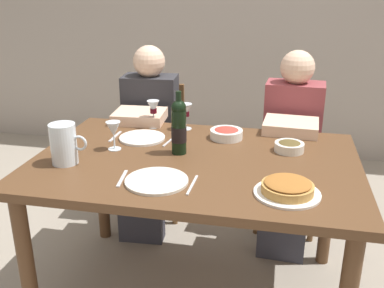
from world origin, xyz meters
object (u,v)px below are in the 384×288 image
object	(u,v)px
dining_table	(195,177)
diner_left	(147,135)
salad_bowl	(226,133)
olive_bowl	(289,146)
water_pitcher	(64,146)
wine_glass_right_diner	(153,108)
chair_right	(291,150)
diner_right	(290,146)
wine_bottle	(179,127)
chair_left	(156,140)
dinner_plate_right_setting	(142,138)
wine_glass_left_diner	(186,111)
dinner_plate_left_setting	(157,181)
wine_glass_centre	(113,130)
baked_tart	(287,188)

from	to	relation	value
dining_table	diner_left	distance (m)	0.80
salad_bowl	olive_bowl	bearing A→B (deg)	-20.42
water_pitcher	wine_glass_right_diner	xyz separation A→B (m)	(0.25, 0.57, 0.03)
chair_right	diner_right	world-z (taller)	diner_right
olive_bowl	diner_right	world-z (taller)	diner_right
wine_bottle	water_pitcher	world-z (taller)	wine_bottle
chair_left	chair_right	size ratio (longest dim) A/B	1.00
wine_bottle	dinner_plate_right_setting	world-z (taller)	wine_bottle
water_pitcher	wine_glass_left_diner	distance (m)	0.72
dining_table	diner_left	xyz separation A→B (m)	(-0.44, 0.66, -0.05)
diner_left	chair_right	xyz separation A→B (m)	(0.90, 0.23, -0.12)
wine_glass_left_diner	chair_left	world-z (taller)	wine_glass_left_diner
water_pitcher	dinner_plate_left_setting	world-z (taller)	water_pitcher
chair_right	olive_bowl	bearing A→B (deg)	91.08
wine_glass_centre	dinner_plate_right_setting	xyz separation A→B (m)	(0.09, 0.17, -0.09)
water_pitcher	wine_glass_centre	bearing A→B (deg)	53.11
olive_bowl	diner_left	xyz separation A→B (m)	(-0.87, 0.47, -0.17)
olive_bowl	dinner_plate_left_setting	distance (m)	0.71
baked_tart	chair_right	size ratio (longest dim) A/B	0.30
baked_tart	wine_glass_centre	bearing A→B (deg)	159.05
dining_table	wine_bottle	distance (m)	0.25
diner_right	wine_bottle	bearing A→B (deg)	51.58
salad_bowl	chair_right	size ratio (longest dim) A/B	0.20
wine_bottle	chair_right	distance (m)	1.07
wine_glass_centre	wine_glass_right_diner	bearing A→B (deg)	75.99
chair_right	wine_glass_left_diner	bearing A→B (deg)	42.33
water_pitcher	dinner_plate_left_setting	distance (m)	0.48
wine_glass_centre	olive_bowl	bearing A→B (deg)	10.12
dining_table	baked_tart	distance (m)	0.52
baked_tart	wine_glass_centre	xyz separation A→B (m)	(-0.83, 0.32, 0.07)
dining_table	olive_bowl	size ratio (longest dim) A/B	10.56
baked_tart	dinner_plate_left_setting	xyz separation A→B (m)	(-0.53, 0.00, -0.02)
wine_glass_left_diner	dinner_plate_right_setting	world-z (taller)	wine_glass_left_diner
wine_bottle	dinner_plate_left_setting	bearing A→B (deg)	-92.72
olive_bowl	diner_right	xyz separation A→B (m)	(0.02, 0.46, -0.17)
wine_bottle	wine_glass_right_diner	bearing A→B (deg)	123.28
dining_table	diner_left	size ratio (longest dim) A/B	1.29
dinner_plate_left_setting	chair_right	size ratio (longest dim) A/B	0.30
wine_glass_centre	diner_left	distance (m)	0.67
wine_bottle	dinner_plate_left_setting	xyz separation A→B (m)	(-0.02, -0.33, -0.13)
water_pitcher	chair_left	size ratio (longest dim) A/B	0.21
salad_bowl	diner_right	distance (m)	0.51
dinner_plate_left_setting	chair_right	xyz separation A→B (m)	(0.56, 1.17, -0.27)
wine_bottle	chair_left	xyz separation A→B (m)	(-0.37, 0.84, -0.40)
salad_bowl	wine_glass_centre	size ratio (longest dim) A/B	1.20
dinner_plate_left_setting	diner_right	distance (m)	1.09
wine_glass_right_diner	diner_right	size ratio (longest dim) A/B	0.13
water_pitcher	baked_tart	bearing A→B (deg)	-6.45
wine_bottle	dinner_plate_right_setting	bearing A→B (deg)	147.09
salad_bowl	diner_left	distance (m)	0.67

